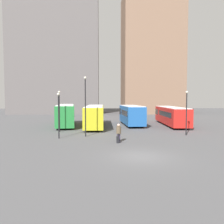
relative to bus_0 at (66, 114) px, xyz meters
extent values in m
plane|color=#4C4C4F|center=(8.20, -18.21, -1.75)|extent=(160.00, 160.00, 0.00)
cube|color=#5B5656|center=(-7.44, 30.10, 18.85)|extent=(24.25, 11.06, 41.20)
cube|color=#7F604C|center=(19.90, 30.10, 15.37)|extent=(16.35, 13.40, 34.26)
cube|color=#237A38|center=(0.01, -0.09, -0.04)|extent=(3.72, 10.21, 2.90)
cube|color=black|center=(-0.49, 3.97, 0.32)|extent=(2.76, 2.14, 1.10)
cube|color=black|center=(0.12, -0.98, 0.32)|extent=(3.31, 6.65, 0.87)
cube|color=white|center=(0.01, -0.09, 1.45)|extent=(3.50, 9.99, 0.08)
cylinder|color=black|center=(-0.37, 2.98, -1.27)|extent=(2.52, 1.25, 0.96)
cylinder|color=black|center=(0.39, -3.15, -1.27)|extent=(2.52, 1.25, 0.96)
cube|color=gold|center=(4.45, -1.04, -0.10)|extent=(2.66, 12.31, 2.75)
cube|color=black|center=(4.51, 3.99, 0.24)|extent=(2.59, 2.28, 1.04)
cube|color=black|center=(4.44, -2.15, 0.24)|extent=(2.64, 7.89, 0.82)
cube|color=white|center=(4.45, -1.04, 1.31)|extent=(2.46, 12.06, 0.08)
cylinder|color=black|center=(4.50, 2.76, -1.25)|extent=(2.43, 1.04, 1.01)
cylinder|color=black|center=(4.41, -4.85, -1.25)|extent=(2.43, 1.04, 1.01)
cube|color=#1E56A3|center=(10.17, 0.73, -0.12)|extent=(2.97, 9.40, 2.69)
cube|color=black|center=(10.01, 4.54, 0.22)|extent=(2.69, 1.82, 1.02)
cube|color=black|center=(10.20, -0.11, 0.22)|extent=(2.86, 6.06, 0.81)
cube|color=white|center=(10.17, 0.73, 1.27)|extent=(2.76, 9.20, 0.08)
cylinder|color=black|center=(10.05, 3.61, -1.22)|extent=(2.52, 1.16, 1.06)
cylinder|color=black|center=(10.29, -2.15, -1.22)|extent=(2.52, 1.16, 1.06)
cube|color=red|center=(16.40, 0.27, -0.23)|extent=(3.24, 12.24, 2.49)
cube|color=black|center=(16.67, 5.23, 0.08)|extent=(2.73, 2.36, 0.94)
cube|color=black|center=(16.34, -0.82, 0.08)|extent=(3.03, 7.89, 0.75)
cube|color=white|center=(16.40, 0.27, 1.05)|extent=(3.02, 11.99, 0.08)
cylinder|color=black|center=(16.61, 4.02, -1.24)|extent=(2.52, 1.16, 1.02)
cylinder|color=black|center=(16.19, -3.48, -1.24)|extent=(2.52, 1.16, 1.02)
cylinder|color=#382D4C|center=(6.95, -12.86, -1.36)|extent=(0.19, 0.19, 0.80)
cylinder|color=#382D4C|center=(7.12, -12.81, -1.36)|extent=(0.19, 0.19, 0.80)
cylinder|color=brown|center=(7.04, -12.84, -0.61)|extent=(0.56, 0.56, 0.69)
sphere|color=beige|center=(7.04, -12.84, -0.14)|extent=(0.26, 0.26, 0.26)
cube|color=black|center=(6.93, -13.34, -1.44)|extent=(0.26, 0.35, 0.63)
cube|color=black|center=(6.96, -13.45, -0.99)|extent=(0.10, 0.05, 0.28)
cylinder|color=black|center=(3.67, -9.68, 1.39)|extent=(0.12, 0.12, 6.29)
sphere|color=beige|center=(3.67, -9.68, 4.62)|extent=(0.28, 0.28, 0.28)
cylinder|color=black|center=(14.98, -9.39, 0.64)|extent=(0.12, 0.12, 4.79)
sphere|color=beige|center=(14.98, -9.39, 3.12)|extent=(0.28, 0.28, 0.28)
cylinder|color=black|center=(0.20, -6.13, 0.68)|extent=(0.12, 0.12, 4.87)
sphere|color=beige|center=(0.20, -6.13, 3.20)|extent=(0.28, 0.28, 0.28)
cylinder|color=black|center=(0.98, -10.68, 0.50)|extent=(0.12, 0.12, 4.51)
sphere|color=beige|center=(0.98, -10.68, 2.84)|extent=(0.28, 0.28, 0.28)
camera|label=1|loc=(5.35, -33.44, 2.35)|focal=35.00mm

